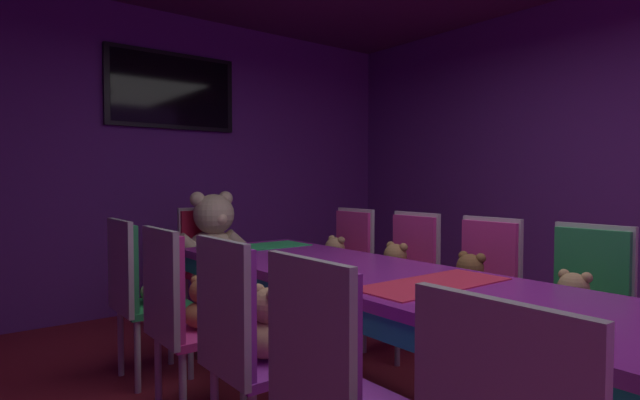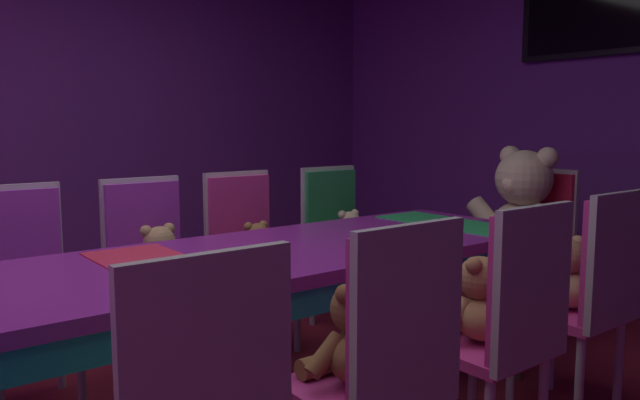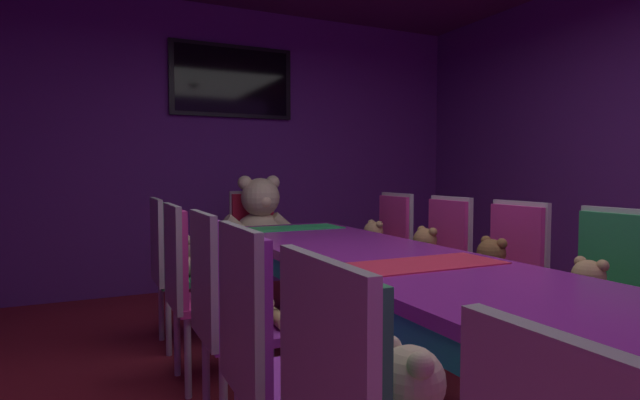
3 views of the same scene
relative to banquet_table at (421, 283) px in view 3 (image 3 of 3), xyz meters
The scene contains 20 objects.
wall_back 3.28m from the banquet_table, 90.00° to the left, with size 5.20×0.12×2.80m, color #59267F.
banquet_table is the anchor object (origin of this frame).
chair_left_2 0.89m from the banquet_table, 161.56° to the right, with size 0.42×0.41×0.98m.
chair_left_3 0.89m from the banquet_table, 159.69° to the left, with size 0.42×0.41×0.98m.
teddy_left_3 0.76m from the banquet_table, 155.84° to the left, with size 0.26×0.33×0.31m.
chair_left_4 1.25m from the banquet_table, 134.38° to the left, with size 0.42×0.41×0.98m.
teddy_left_4 1.15m from the banquet_table, 129.30° to the left, with size 0.22×0.28×0.27m.
chair_left_5 1.78m from the banquet_table, 119.15° to the left, with size 0.42×0.41×0.98m.
teddy_left_5 1.71m from the banquet_table, 114.97° to the left, with size 0.22×0.29×0.27m.
chair_right_2 0.92m from the banquet_table, 18.32° to the right, with size 0.42×0.41×0.98m.
teddy_right_2 0.78m from the banquet_table, 21.67° to the right, with size 0.25×0.32×0.30m.
chair_right_3 0.93m from the banquet_table, 20.44° to the left, with size 0.42×0.41×0.98m.
teddy_right_3 0.79m from the banquet_table, 24.15° to the left, with size 0.27×0.34×0.33m.
chair_right_4 1.27m from the banquet_table, 47.17° to the left, with size 0.42×0.41×0.98m.
teddy_right_4 1.18m from the banquet_table, 52.42° to the left, with size 0.27×0.34×0.33m.
chair_right_5 1.76m from the banquet_table, 61.79° to the left, with size 0.42×0.41×0.98m.
teddy_right_5 1.70m from the banquet_table, 66.13° to the left, with size 0.26×0.33×0.32m.
throne_chair 2.42m from the banquet_table, 90.00° to the left, with size 0.41×0.42×0.98m.
king_teddy_bear 2.25m from the banquet_table, 90.00° to the left, with size 0.70×0.54×0.66m.
wall_tv 3.40m from the banquet_table, 90.00° to the left, with size 1.22×0.06×0.71m.
Camera 3 is at (-1.38, -1.85, 1.16)m, focal length 28.47 mm.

